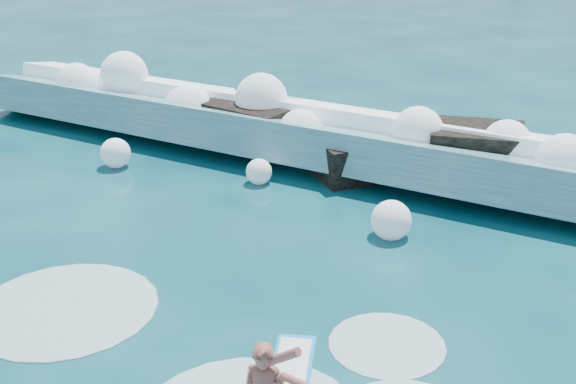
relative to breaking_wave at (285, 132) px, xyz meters
name	(u,v)px	position (x,y,z in m)	size (l,w,h in m)	color
ground	(152,280)	(1.24, -6.71, -0.56)	(200.00, 200.00, 0.00)	#072D3E
breaking_wave	(285,132)	(0.00, 0.00, 0.00)	(18.47, 2.86, 1.59)	teal
rock_cluster	(345,143)	(1.54, 0.20, -0.10)	(8.23, 3.39, 1.42)	black
wave_spray	(267,114)	(-0.39, -0.21, 0.45)	(14.40, 4.68, 2.07)	white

